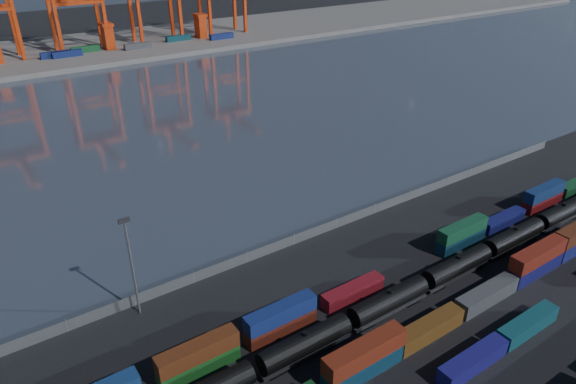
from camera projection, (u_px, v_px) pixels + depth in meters
ground at (405, 334)px, 73.89m from camera, size 700.00×700.00×0.00m
harbor_water at (144, 123)px, 150.41m from camera, size 700.00×700.00×0.00m
far_quay at (58, 53)px, 226.48m from camera, size 700.00×70.00×2.00m
container_row_south at (459, 368)px, 65.92m from camera, size 126.56×2.37×5.06m
container_row_mid at (383, 351)px, 68.08m from camera, size 140.77×2.52×5.37m
container_row_north at (364, 282)px, 81.07m from camera, size 140.07×2.28×4.85m
tanker_string at (424, 283)px, 80.57m from camera, size 122.92×3.10×4.43m
waterfront_fence at (294, 240)px, 93.82m from camera, size 160.12×0.12×2.20m
yard_light_mast at (131, 262)px, 73.50m from camera, size 1.60×0.40×16.60m
quay_containers at (37, 57)px, 209.31m from camera, size 172.58×10.99×2.60m
straddle_carriers at (54, 42)px, 214.75m from camera, size 140.00×7.00×11.10m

